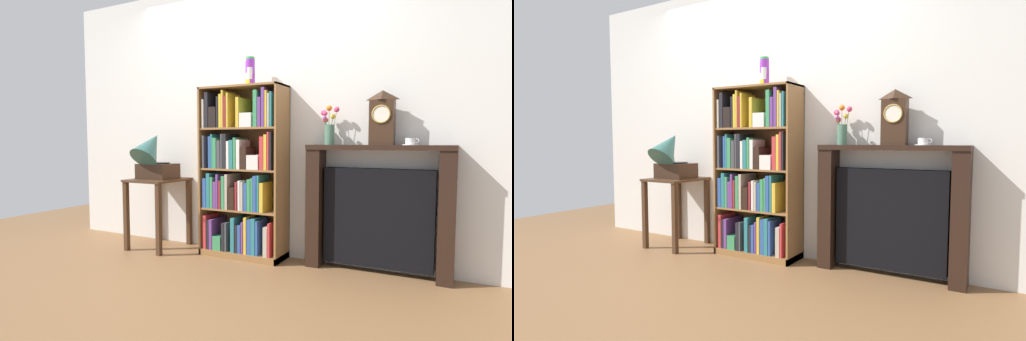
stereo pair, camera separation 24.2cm
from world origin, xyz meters
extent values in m
cube|color=brown|center=(0.00, 0.00, -0.01)|extent=(7.75, 6.40, 0.02)
cube|color=silver|center=(0.14, 0.34, 1.30)|extent=(4.75, 0.08, 2.60)
cube|color=olive|center=(-0.39, 0.14, 0.79)|extent=(0.02, 0.32, 1.57)
cube|color=olive|center=(0.39, 0.14, 0.79)|extent=(0.02, 0.32, 1.57)
cube|color=brown|center=(0.00, 0.29, 0.79)|extent=(0.80, 0.01, 1.57)
cube|color=olive|center=(0.00, 0.14, 1.57)|extent=(0.80, 0.32, 0.02)
cube|color=olive|center=(0.00, 0.14, 0.03)|extent=(0.80, 0.32, 0.06)
cube|color=#C63338|center=(-0.34, 0.11, 0.22)|extent=(0.03, 0.24, 0.32)
cube|color=black|center=(-0.31, 0.12, 0.20)|extent=(0.02, 0.25, 0.28)
cube|color=#663884|center=(-0.28, 0.13, 0.20)|extent=(0.03, 0.27, 0.28)
cube|color=#388E56|center=(-0.21, 0.11, 0.13)|extent=(0.09, 0.24, 0.13)
cube|color=black|center=(-0.14, 0.12, 0.19)|extent=(0.03, 0.25, 0.26)
cube|color=#424247|center=(-0.11, 0.11, 0.19)|extent=(0.02, 0.24, 0.27)
cube|color=teal|center=(-0.04, 0.12, 0.22)|extent=(0.04, 0.25, 0.32)
cube|color=black|center=(0.00, 0.13, 0.19)|extent=(0.02, 0.26, 0.25)
cube|color=#2D519E|center=(0.03, 0.12, 0.19)|extent=(0.03, 0.25, 0.26)
cube|color=#663884|center=(0.06, 0.10, 0.20)|extent=(0.02, 0.22, 0.29)
cube|color=gold|center=(0.09, 0.11, 0.23)|extent=(0.03, 0.24, 0.33)
cube|color=#2D519E|center=(0.13, 0.11, 0.22)|extent=(0.04, 0.24, 0.32)
cube|color=teal|center=(0.17, 0.11, 0.22)|extent=(0.04, 0.24, 0.33)
cube|color=#2D519E|center=(0.21, 0.11, 0.22)|extent=(0.02, 0.22, 0.31)
cube|color=#B2A893|center=(0.29, 0.12, 0.19)|extent=(0.04, 0.24, 0.26)
cube|color=#C63338|center=(0.33, 0.11, 0.21)|extent=(0.02, 0.23, 0.30)
cube|color=olive|center=(0.00, 0.14, 0.44)|extent=(0.76, 0.30, 0.02)
cube|color=#2D519E|center=(-0.34, 0.11, 0.59)|extent=(0.04, 0.24, 0.28)
cube|color=teal|center=(-0.30, 0.10, 0.61)|extent=(0.04, 0.21, 0.32)
cube|color=#388E56|center=(-0.26, 0.12, 0.60)|extent=(0.03, 0.25, 0.29)
cube|color=#663884|center=(-0.23, 0.12, 0.58)|extent=(0.03, 0.25, 0.25)
cube|color=#663884|center=(-0.20, 0.11, 0.61)|extent=(0.02, 0.22, 0.32)
cube|color=maroon|center=(-0.17, 0.11, 0.58)|extent=(0.02, 0.24, 0.26)
cube|color=#388E56|center=(-0.14, 0.11, 0.60)|extent=(0.03, 0.23, 0.30)
cube|color=#B2A893|center=(-0.10, 0.12, 0.61)|extent=(0.03, 0.26, 0.32)
cube|color=black|center=(-0.05, 0.09, 0.55)|extent=(0.06, 0.20, 0.21)
cube|color=maroon|center=(0.00, 0.12, 0.58)|extent=(0.02, 0.24, 0.26)
cube|color=white|center=(0.03, 0.11, 0.59)|extent=(0.02, 0.24, 0.27)
cube|color=#B2A893|center=(0.06, 0.11, 0.58)|extent=(0.03, 0.24, 0.26)
cube|color=#2D519E|center=(0.09, 0.11, 0.58)|extent=(0.03, 0.24, 0.25)
cube|color=#388E56|center=(0.13, 0.11, 0.60)|extent=(0.03, 0.23, 0.29)
cube|color=#388E56|center=(0.16, 0.10, 0.60)|extent=(0.02, 0.21, 0.30)
cube|color=#2D519E|center=(0.19, 0.11, 0.61)|extent=(0.03, 0.24, 0.32)
cube|color=teal|center=(0.22, 0.11, 0.61)|extent=(0.02, 0.23, 0.32)
cube|color=gold|center=(0.25, 0.10, 0.58)|extent=(0.03, 0.21, 0.26)
cube|color=olive|center=(0.00, 0.14, 0.82)|extent=(0.76, 0.30, 0.02)
cube|color=#424247|center=(-0.35, 0.12, 0.98)|extent=(0.02, 0.26, 0.30)
cube|color=#2D519E|center=(-0.28, 0.11, 0.97)|extent=(0.02, 0.23, 0.30)
cube|color=teal|center=(-0.26, 0.13, 0.98)|extent=(0.02, 0.27, 0.31)
cube|color=#388E56|center=(-0.23, 0.11, 0.97)|extent=(0.04, 0.22, 0.28)
cube|color=#424247|center=(-0.18, 0.10, 0.96)|extent=(0.04, 0.22, 0.26)
cube|color=#424247|center=(-0.15, 0.10, 0.98)|extent=(0.02, 0.21, 0.32)
cube|color=black|center=(-0.12, 0.12, 0.98)|extent=(0.04, 0.25, 0.32)
cube|color=white|center=(-0.09, 0.13, 0.95)|extent=(0.03, 0.26, 0.25)
cube|color=teal|center=(-0.05, 0.13, 0.96)|extent=(0.04, 0.27, 0.26)
cube|color=#388E56|center=(-0.02, 0.12, 0.97)|extent=(0.02, 0.25, 0.28)
cube|color=white|center=(0.02, 0.10, 0.96)|extent=(0.03, 0.21, 0.26)
cube|color=black|center=(0.07, 0.09, 0.92)|extent=(0.06, 0.20, 0.20)
cube|color=white|center=(0.17, 0.10, 0.89)|extent=(0.11, 0.21, 0.13)
cube|color=#C63338|center=(0.25, 0.12, 0.97)|extent=(0.04, 0.26, 0.29)
cube|color=gold|center=(0.29, 0.12, 0.98)|extent=(0.03, 0.26, 0.31)
cube|color=#C63338|center=(0.32, 0.11, 0.99)|extent=(0.02, 0.23, 0.33)
cube|color=black|center=(0.34, 0.13, 0.99)|extent=(0.02, 0.27, 0.33)
cube|color=olive|center=(0.00, 0.14, 1.19)|extent=(0.76, 0.30, 0.02)
cube|color=#B2A893|center=(-0.35, 0.11, 1.33)|extent=(0.02, 0.24, 0.26)
cube|color=black|center=(-0.31, 0.11, 1.36)|extent=(0.04, 0.23, 0.32)
cube|color=black|center=(-0.25, 0.11, 1.30)|extent=(0.08, 0.23, 0.19)
cube|color=black|center=(-0.19, 0.13, 1.34)|extent=(0.02, 0.27, 0.28)
cube|color=gold|center=(-0.16, 0.13, 1.35)|extent=(0.03, 0.26, 0.30)
cube|color=gold|center=(-0.14, 0.12, 1.37)|extent=(0.02, 0.25, 0.33)
cube|color=maroon|center=(-0.11, 0.11, 1.34)|extent=(0.03, 0.23, 0.28)
cube|color=gold|center=(-0.09, 0.11, 1.35)|extent=(0.02, 0.23, 0.31)
cube|color=gold|center=(0.02, 0.12, 1.33)|extent=(0.03, 0.26, 0.26)
cube|color=white|center=(0.10, 0.09, 1.26)|extent=(0.12, 0.19, 0.13)
cube|color=#388E56|center=(0.19, 0.13, 1.36)|extent=(0.04, 0.27, 0.32)
cube|color=#663884|center=(0.23, 0.11, 1.33)|extent=(0.03, 0.24, 0.26)
cube|color=#663884|center=(0.27, 0.12, 1.37)|extent=(0.03, 0.24, 0.34)
cube|color=gold|center=(0.30, 0.12, 1.35)|extent=(0.02, 0.25, 0.31)
cube|color=#B2A893|center=(0.32, 0.13, 1.34)|extent=(0.02, 0.27, 0.28)
cube|color=teal|center=(0.34, 0.12, 1.35)|extent=(0.02, 0.25, 0.30)
cylinder|color=purple|center=(0.07, 0.15, 1.63)|extent=(0.08, 0.08, 0.11)
cylinder|color=yellow|center=(0.07, 0.15, 1.65)|extent=(0.08, 0.08, 0.11)
cylinder|color=purple|center=(0.07, 0.15, 1.67)|extent=(0.08, 0.08, 0.11)
cylinder|color=white|center=(0.07, 0.15, 1.69)|extent=(0.08, 0.08, 0.11)
cylinder|color=pink|center=(0.07, 0.15, 1.70)|extent=(0.08, 0.08, 0.11)
cylinder|color=red|center=(0.07, 0.15, 1.72)|extent=(0.08, 0.08, 0.11)
cylinder|color=purple|center=(0.07, 0.15, 1.74)|extent=(0.08, 0.08, 0.11)
cylinder|color=purple|center=(0.07, 0.15, 1.76)|extent=(0.08, 0.08, 0.11)
cylinder|color=green|center=(0.07, 0.15, 1.78)|extent=(0.08, 0.08, 0.11)
cube|color=#472D1C|center=(-0.92, 0.03, 0.69)|extent=(0.47, 0.54, 0.02)
cube|color=#472D1C|center=(-1.12, -0.21, 0.34)|extent=(0.04, 0.04, 0.68)
cube|color=#472D1C|center=(-0.72, -0.21, 0.34)|extent=(0.04, 0.04, 0.68)
cube|color=#472D1C|center=(-1.12, 0.27, 0.34)|extent=(0.04, 0.04, 0.68)
cube|color=#472D1C|center=(-0.72, 0.27, 0.34)|extent=(0.04, 0.04, 0.68)
cube|color=#382316|center=(-0.92, 0.03, 0.78)|extent=(0.35, 0.28, 0.15)
cylinder|color=black|center=(-0.92, 0.03, 0.86)|extent=(0.24, 0.24, 0.01)
cylinder|color=#2D605B|center=(-0.92, -0.01, 0.88)|extent=(0.03, 0.03, 0.06)
cone|color=#2D605B|center=(-0.92, -0.07, 1.02)|extent=(0.28, 0.41, 0.41)
cube|color=black|center=(1.20, 0.19, 1.03)|extent=(1.15, 0.22, 0.04)
cube|color=black|center=(0.69, 0.19, 0.50)|extent=(0.12, 0.19, 1.01)
cube|color=black|center=(1.72, 0.19, 0.50)|extent=(0.12, 0.19, 1.01)
cube|color=black|center=(1.20, 0.22, 0.45)|extent=(0.87, 0.11, 0.80)
cube|color=#382316|center=(1.23, 0.19, 1.22)|extent=(0.19, 0.10, 0.36)
pyramid|color=#382316|center=(1.23, 0.19, 1.44)|extent=(0.19, 0.10, 0.08)
cylinder|color=silver|center=(1.23, 0.14, 1.29)|extent=(0.13, 0.01, 0.13)
torus|color=#B79347|center=(1.23, 0.13, 1.29)|extent=(0.14, 0.01, 0.14)
cylinder|color=#4C7A60|center=(0.80, 0.19, 1.13)|extent=(0.08, 0.08, 0.17)
cylinder|color=#4C753D|center=(0.77, 0.20, 1.19)|extent=(0.07, 0.03, 0.26)
sphere|color=#EA4275|center=(0.74, 0.21, 1.32)|extent=(0.05, 0.05, 0.05)
cylinder|color=#4C753D|center=(0.79, 0.20, 1.21)|extent=(0.01, 0.02, 0.29)
sphere|color=orange|center=(0.79, 0.21, 1.35)|extent=(0.05, 0.05, 0.05)
cylinder|color=#4C753D|center=(0.77, 0.20, 1.16)|extent=(0.03, 0.03, 0.20)
sphere|color=red|center=(0.76, 0.21, 1.26)|extent=(0.05, 0.05, 0.05)
cylinder|color=#4C753D|center=(0.78, 0.19, 1.17)|extent=(0.04, 0.02, 0.21)
sphere|color=#B24CB7|center=(0.76, 0.18, 1.27)|extent=(0.03, 0.03, 0.03)
cylinder|color=#4C753D|center=(0.83, 0.20, 1.20)|extent=(0.05, 0.01, 0.28)
sphere|color=#EA4275|center=(0.86, 0.21, 1.34)|extent=(0.05, 0.05, 0.05)
cylinder|color=#4C753D|center=(0.79, 0.16, 1.18)|extent=(0.02, 0.06, 0.25)
sphere|color=#EA4275|center=(0.78, 0.13, 1.31)|extent=(0.04, 0.04, 0.04)
cylinder|color=#4C753D|center=(0.80, 0.22, 1.17)|extent=(0.02, 0.05, 0.23)
sphere|color=yellow|center=(0.81, 0.24, 1.29)|extent=(0.04, 0.04, 0.04)
cylinder|color=white|center=(1.44, 0.19, 1.05)|extent=(0.12, 0.12, 0.01)
cylinder|color=white|center=(1.44, 0.19, 1.08)|extent=(0.07, 0.07, 0.05)
torus|color=white|center=(1.49, 0.19, 1.08)|extent=(0.04, 0.01, 0.04)
camera|label=1|loc=(1.79, -3.12, 1.07)|focal=28.27mm
camera|label=2|loc=(2.00, -3.00, 1.07)|focal=28.27mm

